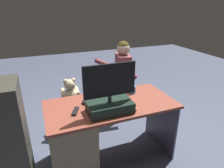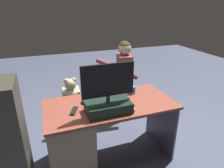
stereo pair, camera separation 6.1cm
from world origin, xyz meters
The scene contains 13 objects.
ground_plane centered at (0.00, 0.00, 0.00)m, with size 10.00×10.00×0.00m, color #43495D.
desk centered at (0.34, 0.40, 0.38)m, with size 1.35×0.66×0.71m.
monitor centered at (0.07, 0.56, 0.84)m, with size 0.50×0.25×0.48m.
keyboard centered at (-0.02, 0.33, 0.72)m, with size 0.42×0.14×0.02m, color black.
computer_mouse centered at (0.25, 0.31, 0.73)m, with size 0.06×0.10×0.04m, color black.
cup centered at (-0.32, 0.25, 0.76)m, with size 0.08×0.08×0.09m, color #3372BF.
tv_remote centered at (0.38, 0.44, 0.72)m, with size 0.04×0.15×0.02m, color black.
notebook_binder centered at (-0.06, 0.50, 0.73)m, with size 0.22×0.30×0.02m, color silver.
office_chair_teddy centered at (0.30, -0.35, 0.25)m, with size 0.44×0.44×0.43m.
teddy_bear centered at (0.30, -0.36, 0.58)m, with size 0.24×0.25×0.34m.
visitor_chair centered at (-0.57, -0.55, 0.23)m, with size 0.49×0.49×0.43m.
person centered at (-0.49, -0.53, 0.68)m, with size 0.59×0.55×1.17m.
equipment_rack centered at (1.03, 0.65, 0.58)m, with size 0.44×0.36×1.17m, color #343229.
Camera 1 is at (0.66, 2.12, 1.69)m, focal length 31.82 mm.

